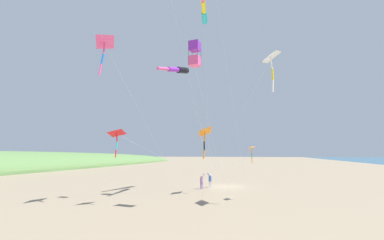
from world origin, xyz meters
The scene contains 11 objects.
ground_plane centered at (0.00, 0.00, 0.00)m, with size 600.00×600.00×0.00m, color gray.
person_adult_flyer centered at (1.72, 1.57, 0.94)m, with size 0.55×0.45×1.72m.
person_child_green_jacket centered at (2.33, 3.22, 0.93)m, with size 0.61×0.60×1.70m.
kite_delta_long_streamer_left centered at (1.15, 6.99, 6.08)m, with size 1.89×5.83×6.66m.
kite_delta_rainbow_low_near centered at (-5.32, 11.92, 11.39)m, with size 8.71×11.76×11.92m.
kite_box_small_distant centered at (0.07, 14.57, 11.26)m, with size 0.95×10.79×12.19m.
kite_windsock_black_fish_shape centered at (4.48, 5.54, 13.27)m, with size 4.06×7.81×14.02m.
kite_windsock_teal_far_right centered at (0.84, 7.98, 18.27)m, with size 1.50×9.39×18.63m.
kite_delta_magenta_far_left centered at (-3.54, 9.16, 4.41)m, with size 4.09×11.29×4.62m.
kite_delta_striped_overhead centered at (7.73, 14.74, 12.96)m, with size 3.82×11.53×13.55m.
kite_delta_checkered_midright centered at (6.51, 14.27, 5.51)m, with size 6.42×14.11×5.89m.
Camera 1 is at (-4.75, 32.53, 3.94)m, focal length 24.60 mm.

